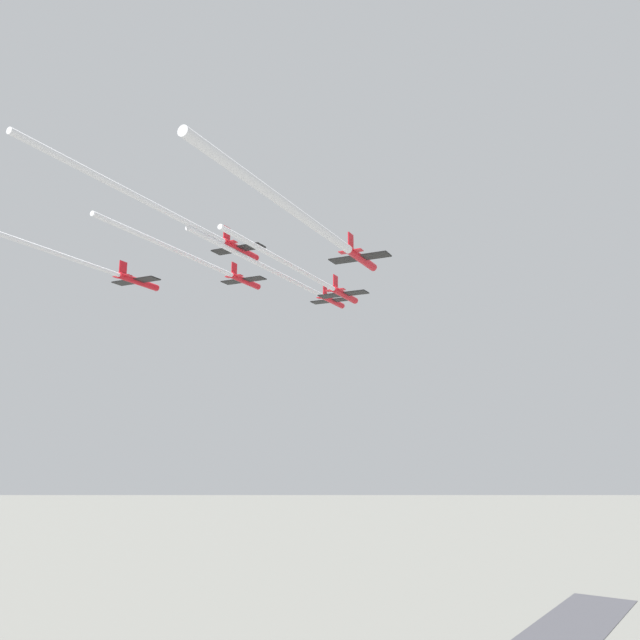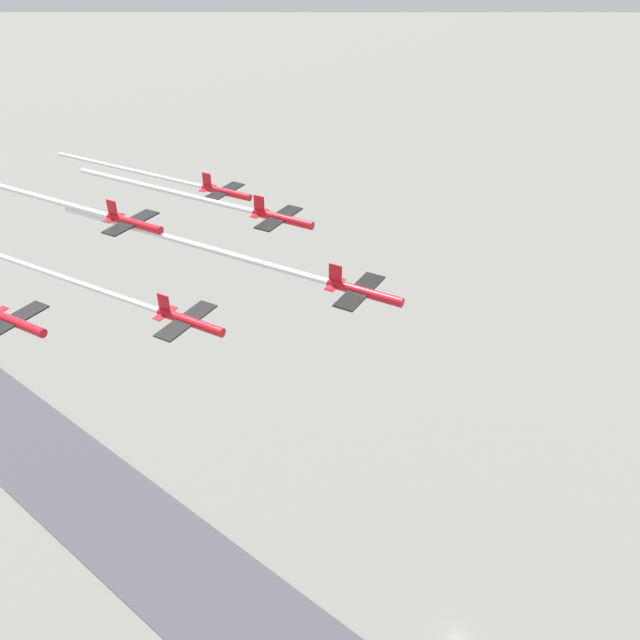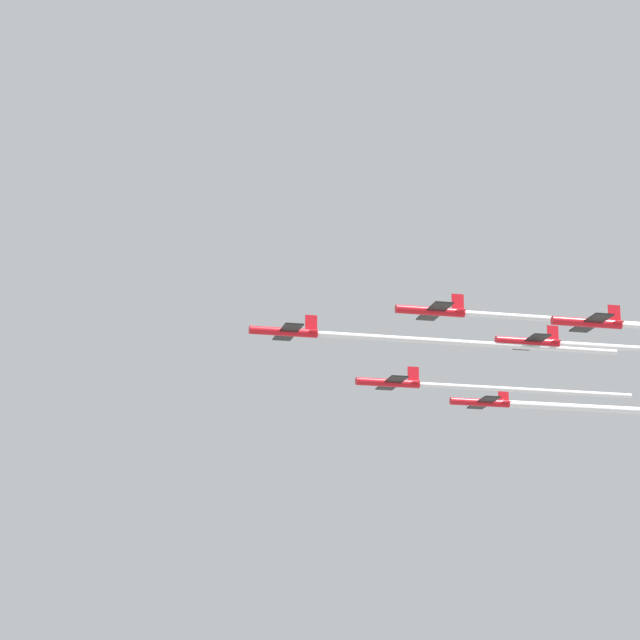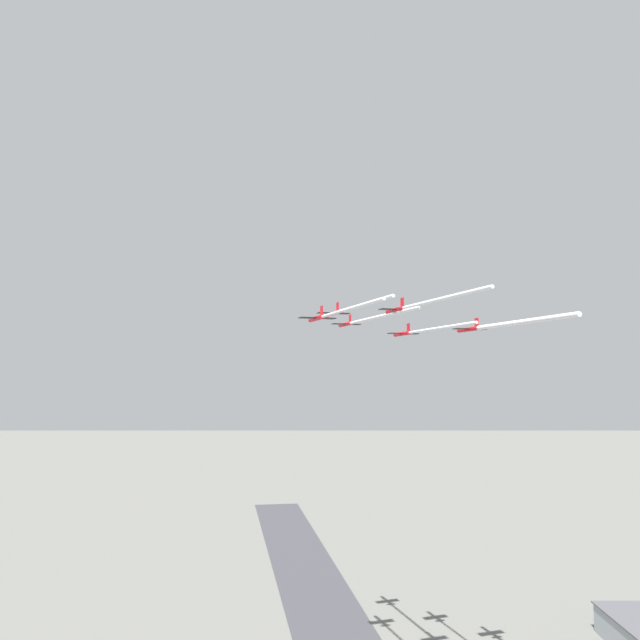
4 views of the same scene
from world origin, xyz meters
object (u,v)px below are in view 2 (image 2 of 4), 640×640
object	(u,v)px
jet_2	(188,321)
jet_5	(14,321)
jet_0	(362,291)
jet_3	(225,192)
jet_1	(281,218)
jet_4	(132,223)

from	to	relation	value
jet_2	jet_5	xyz separation A→B (m)	(13.84, 15.86, 0.20)
jet_0	jet_5	size ratio (longest dim) A/B	1.00
jet_5	jet_3	bearing A→B (deg)	180.00
jet_1	jet_3	bearing A→B (deg)	-120.47
jet_3	jet_4	distance (m)	21.53
jet_0	jet_5	bearing A→B (deg)	-59.53
jet_2	jet_3	xyz separation A→B (m)	(27.33, -24.64, 1.85)
jet_2	jet_3	distance (m)	36.84
jet_0	jet_4	distance (m)	36.29
jet_2	jet_5	bearing A→B (deg)	-59.53
jet_0	jet_1	bearing A→B (deg)	-120.47
jet_0	jet_2	size ratio (longest dim) A/B	1.00
jet_4	jet_3	bearing A→B (deg)	-180.00
jet_3	jet_4	xyz separation A→B (m)	(-6.74, 20.25, 2.82)
jet_3	jet_0	bearing A→B (deg)	59.53
jet_0	jet_3	xyz separation A→B (m)	(41.16, -8.78, -2.07)
jet_0	jet_2	bearing A→B (deg)	-59.53
jet_2	jet_5	distance (m)	21.05
jet_2	jet_1	bearing A→B (deg)	-180.00
jet_2	jet_3	bearing A→B (deg)	-150.46
jet_1	jet_3	distance (m)	21.31
jet_4	jet_1	bearing A→B (deg)	120.47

